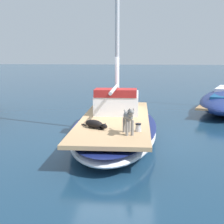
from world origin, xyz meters
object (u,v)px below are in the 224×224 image
sailboat_main (115,128)px  deck_winch (138,128)px  dog_black (95,124)px  dog_grey (129,117)px  coiled_rope (93,123)px

sailboat_main → deck_winch: (0.75, -1.81, 0.42)m
dog_black → deck_winch: size_ratio=3.86×
sailboat_main → dog_grey: bearing=-76.4°
dog_grey → sailboat_main: bearing=103.6°
dog_black → deck_winch: (1.15, -0.27, -0.01)m
sailboat_main → dog_black: (-0.40, -1.54, 0.43)m
deck_winch → coiled_rope: size_ratio=0.65×
coiled_rope → dog_black: bearing=-74.8°
dog_black → sailboat_main: bearing=75.4°
dog_grey → deck_winch: (0.23, 0.32, -0.32)m
dog_black → coiled_rope: 0.56m
coiled_rope → dog_grey: bearing=-46.7°
deck_winch → dog_grey: bearing=-126.0°
sailboat_main → dog_grey: dog_grey is taller
deck_winch → sailboat_main: bearing=112.5°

